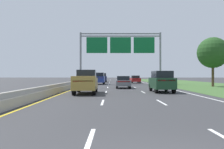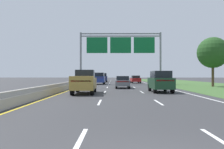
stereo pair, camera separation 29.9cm
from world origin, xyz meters
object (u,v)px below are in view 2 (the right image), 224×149
at_px(car_navy_left_lane_suv, 103,77).
at_px(car_grey_centre_lane_sedan, 123,82).
at_px(overhead_sign_gantry, 121,47).
at_px(roadside_tree_mid, 213,53).
at_px(car_red_right_lane_sedan, 135,79).
at_px(pickup_truck_gold, 84,82).
at_px(car_blue_left_lane_suv, 100,78).
at_px(car_darkgreen_right_lane_suv, 160,81).

distance_m(car_navy_left_lane_suv, car_grey_centre_lane_sedan, 26.34).
bearing_deg(overhead_sign_gantry, roadside_tree_mid, -34.42).
bearing_deg(car_navy_left_lane_suv, overhead_sign_gantry, -163.61).
bearing_deg(car_red_right_lane_sedan, car_navy_left_lane_suv, 42.48).
bearing_deg(overhead_sign_gantry, pickup_truck_gold, -100.22).
xyz_separation_m(car_blue_left_lane_suv, car_red_right_lane_sedan, (7.11, 6.17, -0.28)).
bearing_deg(roadside_tree_mid, car_navy_left_lane_suv, 127.64).
bearing_deg(overhead_sign_gantry, car_darkgreen_right_lane_suv, -80.51).
bearing_deg(car_grey_centre_lane_sedan, pickup_truck_gold, 157.40).
distance_m(car_blue_left_lane_suv, car_red_right_lane_sedan, 9.42).
xyz_separation_m(car_navy_left_lane_suv, car_grey_centre_lane_sedan, (3.66, -26.08, -0.28)).
xyz_separation_m(overhead_sign_gantry, car_blue_left_lane_suv, (-3.85, -0.45, -5.67)).
height_order(car_navy_left_lane_suv, car_grey_centre_lane_sedan, car_navy_left_lane_suv).
distance_m(car_grey_centre_lane_sedan, car_darkgreen_right_lane_suv, 8.04).
bearing_deg(roadside_tree_mid, pickup_truck_gold, -142.89).
bearing_deg(car_blue_left_lane_suv, pickup_truck_gold, -179.80).
xyz_separation_m(pickup_truck_gold, roadside_tree_mid, (17.21, 13.02, 3.88)).
xyz_separation_m(car_red_right_lane_sedan, roadside_tree_mid, (9.97, -14.78, 4.14)).
xyz_separation_m(pickup_truck_gold, car_blue_left_lane_suv, (0.13, 21.63, 0.02)).
bearing_deg(car_red_right_lane_sedan, pickup_truck_gold, 163.83).
relative_size(pickup_truck_gold, roadside_tree_mid, 0.75).
bearing_deg(car_navy_left_lane_suv, roadside_tree_mid, -142.21).
distance_m(car_grey_centre_lane_sedan, roadside_tree_mid, 14.54).
xyz_separation_m(overhead_sign_gantry, car_darkgreen_right_lane_suv, (3.40, -20.32, -5.67)).
xyz_separation_m(car_darkgreen_right_lane_suv, car_red_right_lane_sedan, (-0.14, 26.04, -0.28)).
bearing_deg(car_darkgreen_right_lane_suv, car_navy_left_lane_suv, 12.12).
xyz_separation_m(car_navy_left_lane_suv, car_darkgreen_right_lane_suv, (7.18, -33.31, 0.00)).
bearing_deg(car_navy_left_lane_suv, car_blue_left_lane_suv, 179.86).
bearing_deg(car_grey_centre_lane_sedan, roadside_tree_mid, -72.55).
bearing_deg(car_navy_left_lane_suv, pickup_truck_gold, 179.83).
relative_size(pickup_truck_gold, car_darkgreen_right_lane_suv, 1.16).
height_order(car_darkgreen_right_lane_suv, car_red_right_lane_sedan, car_darkgreen_right_lane_suv).
relative_size(overhead_sign_gantry, pickup_truck_gold, 2.77).
distance_m(pickup_truck_gold, car_navy_left_lane_suv, 35.07).
bearing_deg(roadside_tree_mid, car_red_right_lane_sedan, 123.99).
height_order(car_grey_centre_lane_sedan, car_darkgreen_right_lane_suv, car_darkgreen_right_lane_suv).
relative_size(car_grey_centre_lane_sedan, car_blue_left_lane_suv, 0.94).
height_order(car_grey_centre_lane_sedan, car_red_right_lane_sedan, same).
height_order(car_grey_centre_lane_sedan, car_blue_left_lane_suv, car_blue_left_lane_suv).
bearing_deg(car_navy_left_lane_suv, car_grey_centre_lane_sedan, -171.86).
relative_size(pickup_truck_gold, car_navy_left_lane_suv, 1.16).
height_order(overhead_sign_gantry, car_grey_centre_lane_sedan, overhead_sign_gantry).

